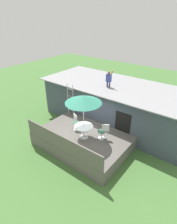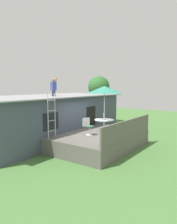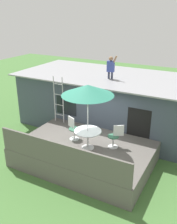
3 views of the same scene
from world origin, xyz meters
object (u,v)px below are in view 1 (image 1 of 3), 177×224
step_ladder (71,100)px  patio_umbrella (83,99)px  patio_chair_left (76,122)px  patio_chair_right (103,131)px  person_figure (109,78)px  patio_table (84,129)px

step_ladder → patio_umbrella: bearing=-33.2°
patio_chair_left → patio_chair_right: (1.80, 0.17, 0.00)m
patio_umbrella → person_figure: person_figure is taller
step_ladder → patio_chair_left: step_ladder is taller
patio_umbrella → step_ladder: size_ratio=1.15×
step_ladder → patio_chair_left: size_ratio=2.39×
person_figure → patio_umbrella: bearing=-80.7°
step_ladder → patio_chair_right: bearing=-16.7°
patio_table → step_ladder: bearing=146.8°
patio_chair_left → patio_chair_right: bearing=29.5°
person_figure → patio_chair_right: person_figure is taller
step_ladder → person_figure: size_ratio=1.98×
patio_table → patio_umbrella: bearing=90.0°
person_figure → patio_chair_left: 3.53m
patio_umbrella → person_figure: size_ratio=2.29×
patio_table → patio_chair_left: bearing=155.9°
person_figure → patio_chair_right: size_ratio=1.21×
person_figure → patio_chair_left: person_figure is taller
patio_chair_left → patio_table: bearing=0.0°
patio_umbrella → person_figure: bearing=99.3°
patio_umbrella → patio_chair_right: size_ratio=2.76×
step_ladder → person_figure: person_figure is taller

